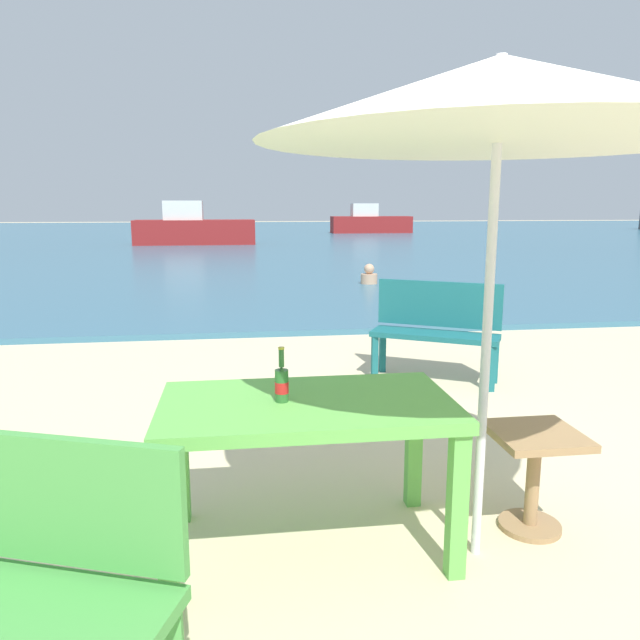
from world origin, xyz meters
name	(u,v)px	position (x,y,z in m)	size (l,w,h in m)	color
ground_plane	(492,551)	(0.00, 0.00, 0.00)	(120.00, 120.00, 0.00)	beige
sea_water	(260,236)	(0.00, 30.00, 0.04)	(120.00, 50.00, 0.08)	#386B84
picnic_table_green	(307,422)	(-0.90, 0.18, 0.65)	(1.40, 0.80, 0.76)	#60B24C
beer_bottle_amber	(282,382)	(-1.02, 0.18, 0.85)	(0.07, 0.07, 0.26)	#2D662D
patio_umbrella	(500,100)	(-0.09, 0.00, 2.12)	(2.10, 2.10, 2.30)	silver
side_table_wood	(534,466)	(0.28, 0.18, 0.35)	(0.44, 0.44, 0.54)	#9E7A51
bench_teal_center	(436,325)	(0.67, 2.91, 0.54)	(1.22, 0.90, 0.95)	#196066
bench_green_left	(3,563)	(-1.99, -0.67, 0.54)	(1.25, 0.75, 0.95)	#4C9E47
swimmer_person	(369,276)	(1.46, 9.47, 0.24)	(0.34, 0.34, 0.41)	tan
boat_tanker	(370,222)	(6.39, 31.66, 0.68)	(4.60, 1.26, 1.67)	maroon
boat_barge	(193,229)	(-2.99, 22.61, 0.71)	(4.84, 1.32, 1.76)	maroon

